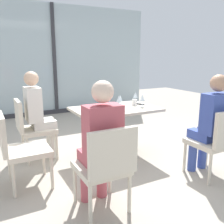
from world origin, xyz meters
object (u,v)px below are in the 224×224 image
(person_front_right, at_px, (211,121))
(wine_glass_4, at_px, (135,95))
(chair_front_right, at_px, (217,139))
(wine_glass_2, at_px, (142,98))
(person_far_left, at_px, (38,111))
(person_front_left, at_px, (100,140))
(chair_side_end, at_px, (19,146))
(wine_glass_3, at_px, (119,100))
(dining_table_main, at_px, (115,122))
(chair_front_left, at_px, (106,164))
(wine_glass_1, at_px, (110,96))
(chair_far_left, at_px, (31,126))
(cell_phone_on_table, at_px, (140,104))
(coffee_cup, at_px, (135,102))
(wine_glass_0, at_px, (120,98))

(person_front_right, relative_size, wine_glass_4, 6.81)
(chair_front_right, bearing_deg, wine_glass_2, 108.27)
(person_far_left, xyz_separation_m, person_front_left, (0.26, -1.53, 0.00))
(chair_side_end, xyz_separation_m, person_front_right, (2.12, -0.76, 0.20))
(person_front_left, height_order, wine_glass_3, person_front_left)
(dining_table_main, bearing_deg, chair_front_left, -122.25)
(wine_glass_3, bearing_deg, person_front_right, -54.04)
(chair_front_left, height_order, person_front_left, person_front_left)
(wine_glass_3, bearing_deg, wine_glass_1, 85.10)
(chair_front_right, relative_size, chair_far_left, 1.00)
(person_far_left, relative_size, cell_phone_on_table, 8.75)
(person_far_left, height_order, wine_glass_3, person_far_left)
(coffee_cup, bearing_deg, cell_phone_on_table, 11.31)
(wine_glass_1, height_order, coffee_cup, wine_glass_1)
(chair_front_left, xyz_separation_m, wine_glass_2, (1.13, 1.06, 0.37))
(person_front_right, xyz_separation_m, wine_glass_0, (-0.65, 1.09, 0.16))
(person_front_right, bearing_deg, wine_glass_2, 110.20)
(wine_glass_4, bearing_deg, chair_front_left, -131.71)
(chair_front_right, bearing_deg, chair_side_end, 157.75)
(coffee_cup, bearing_deg, wine_glass_4, 52.18)
(wine_glass_0, relative_size, wine_glass_4, 1.00)
(chair_front_left, relative_size, chair_side_end, 1.00)
(chair_front_right, height_order, person_front_right, person_front_right)
(wine_glass_0, bearing_deg, person_far_left, 158.02)
(person_front_right, bearing_deg, person_far_left, 138.76)
(wine_glass_0, distance_m, wine_glass_3, 0.12)
(wine_glass_2, distance_m, wine_glass_4, 0.28)
(dining_table_main, relative_size, wine_glass_1, 6.47)
(chair_far_left, bearing_deg, chair_front_left, -77.30)
(dining_table_main, xyz_separation_m, person_far_left, (-1.00, 0.46, 0.17))
(wine_glass_1, xyz_separation_m, cell_phone_on_table, (0.42, -0.20, -0.13))
(chair_front_left, height_order, wine_glass_0, wine_glass_0)
(chair_far_left, relative_size, wine_glass_0, 4.70)
(wine_glass_2, relative_size, cell_phone_on_table, 1.28)
(chair_front_right, relative_size, person_far_left, 0.69)
(wine_glass_0, bearing_deg, person_front_right, -59.10)
(chair_side_end, relative_size, wine_glass_3, 4.70)
(dining_table_main, height_order, chair_front_left, chair_front_left)
(chair_front_right, distance_m, wine_glass_0, 1.41)
(dining_table_main, distance_m, person_far_left, 1.12)
(person_front_right, relative_size, cell_phone_on_table, 8.75)
(person_far_left, xyz_separation_m, wine_glass_3, (1.02, -0.53, 0.16))
(chair_far_left, distance_m, wine_glass_3, 1.30)
(wine_glass_1, bearing_deg, coffee_cup, -36.33)
(person_front_left, distance_m, wine_glass_4, 1.72)
(dining_table_main, height_order, cell_phone_on_table, cell_phone_on_table)
(wine_glass_2, bearing_deg, chair_front_right, -71.73)
(wine_glass_3, bearing_deg, chair_front_left, -124.45)
(wine_glass_0, distance_m, wine_glass_2, 0.33)
(wine_glass_2, distance_m, wine_glass_3, 0.38)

